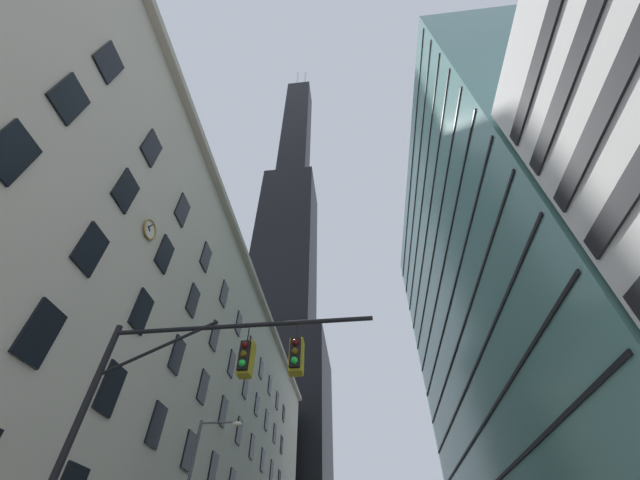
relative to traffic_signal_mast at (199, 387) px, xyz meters
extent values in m
cube|color=beige|center=(-14.81, 25.52, 8.78)|extent=(15.58, 67.21, 28.57)
cube|color=#B2A893|center=(-6.78, 25.52, 22.37)|extent=(0.70, 67.21, 0.60)
cube|color=black|center=(-6.98, 0.91, 2.70)|extent=(0.14, 1.40, 2.20)
cube|color=black|center=(-6.98, 5.91, 2.70)|extent=(0.14, 1.40, 2.20)
cube|color=black|center=(-6.98, 10.91, 2.70)|extent=(0.14, 1.40, 2.20)
cube|color=black|center=(-6.98, 15.91, 2.70)|extent=(0.14, 1.40, 2.20)
cube|color=black|center=(-6.98, 20.91, 2.70)|extent=(0.14, 1.40, 2.20)
cube|color=black|center=(-6.98, -4.09, 6.90)|extent=(0.14, 1.40, 2.20)
cube|color=black|center=(-6.98, 0.91, 6.90)|extent=(0.14, 1.40, 2.20)
cube|color=black|center=(-6.98, 5.91, 6.90)|extent=(0.14, 1.40, 2.20)
cube|color=black|center=(-6.98, 10.91, 6.90)|extent=(0.14, 1.40, 2.20)
cube|color=black|center=(-6.98, 15.91, 6.90)|extent=(0.14, 1.40, 2.20)
cube|color=black|center=(-6.98, 20.91, 6.90)|extent=(0.14, 1.40, 2.20)
cube|color=black|center=(-6.98, 25.91, 6.90)|extent=(0.14, 1.40, 2.20)
cube|color=black|center=(-6.98, 30.91, 6.90)|extent=(0.14, 1.40, 2.20)
cube|color=black|center=(-6.98, 35.91, 6.90)|extent=(0.14, 1.40, 2.20)
cube|color=black|center=(-6.98, 40.91, 6.90)|extent=(0.14, 1.40, 2.20)
cube|color=black|center=(-6.98, 45.91, 6.90)|extent=(0.14, 1.40, 2.20)
cube|color=black|center=(-6.98, -4.09, 11.10)|extent=(0.14, 1.40, 2.20)
cube|color=black|center=(-6.98, 0.91, 11.10)|extent=(0.14, 1.40, 2.20)
cube|color=black|center=(-6.98, 5.91, 11.10)|extent=(0.14, 1.40, 2.20)
cube|color=black|center=(-6.98, 10.91, 11.10)|extent=(0.14, 1.40, 2.20)
cube|color=black|center=(-6.98, 15.91, 11.10)|extent=(0.14, 1.40, 2.20)
cube|color=black|center=(-6.98, 20.91, 11.10)|extent=(0.14, 1.40, 2.20)
cube|color=black|center=(-6.98, 25.91, 11.10)|extent=(0.14, 1.40, 2.20)
cube|color=black|center=(-6.98, 30.91, 11.10)|extent=(0.14, 1.40, 2.20)
cube|color=black|center=(-6.98, 35.91, 11.10)|extent=(0.14, 1.40, 2.20)
cube|color=black|center=(-6.98, 40.91, 11.10)|extent=(0.14, 1.40, 2.20)
cube|color=black|center=(-6.98, 45.91, 11.10)|extent=(0.14, 1.40, 2.20)
cube|color=black|center=(-6.98, -4.09, 15.30)|extent=(0.14, 1.40, 2.20)
cube|color=black|center=(-6.98, 0.91, 15.30)|extent=(0.14, 1.40, 2.20)
cube|color=black|center=(-6.98, 5.91, 15.30)|extent=(0.14, 1.40, 2.20)
cube|color=black|center=(-6.98, 10.91, 15.30)|extent=(0.14, 1.40, 2.20)
cube|color=black|center=(-6.98, 15.91, 15.30)|extent=(0.14, 1.40, 2.20)
cube|color=black|center=(-6.98, 20.91, 15.30)|extent=(0.14, 1.40, 2.20)
cube|color=black|center=(-6.98, 25.91, 15.30)|extent=(0.14, 1.40, 2.20)
cube|color=black|center=(-6.98, 30.91, 15.30)|extent=(0.14, 1.40, 2.20)
cube|color=black|center=(-6.98, 35.91, 15.30)|extent=(0.14, 1.40, 2.20)
cube|color=black|center=(-6.98, 40.91, 15.30)|extent=(0.14, 1.40, 2.20)
cube|color=black|center=(-6.98, 45.91, 15.30)|extent=(0.14, 1.40, 2.20)
torus|color=olive|center=(-6.91, 3.73, 11.04)|extent=(0.12, 1.27, 1.27)
cylinder|color=silver|center=(-6.95, 3.73, 11.04)|extent=(0.05, 1.09, 1.09)
cube|color=black|center=(-6.88, 3.60, 10.98)|extent=(0.03, 0.33, 0.20)
cube|color=black|center=(-6.88, 3.62, 11.24)|extent=(0.03, 0.28, 0.46)
cube|color=black|center=(-16.11, 76.95, 18.31)|extent=(25.98, 25.98, 47.63)
cube|color=black|center=(-16.11, 76.95, 76.77)|extent=(18.18, 18.18, 69.29)
cube|color=black|center=(-16.11, 76.95, 154.72)|extent=(11.69, 11.69, 86.61)
cylinder|color=silver|center=(-18.45, 76.95, 212.37)|extent=(1.20, 1.20, 28.69)
cylinder|color=silver|center=(-13.77, 76.95, 212.37)|extent=(1.20, 1.20, 28.69)
cube|color=black|center=(14.92, -3.37, 9.50)|extent=(0.16, 12.63, 1.10)
cube|color=black|center=(14.92, -3.37, 12.50)|extent=(0.16, 12.63, 1.10)
cube|color=black|center=(14.92, -3.37, 15.50)|extent=(0.16, 12.63, 1.10)
cube|color=slate|center=(22.05, 27.05, 20.03)|extent=(14.16, 46.41, 51.07)
cube|color=black|center=(14.93, 27.05, 6.50)|extent=(0.12, 45.41, 0.24)
cube|color=black|center=(14.93, 27.05, 10.50)|extent=(0.12, 45.41, 0.24)
cube|color=black|center=(14.93, 27.05, 14.50)|extent=(0.12, 45.41, 0.24)
cube|color=black|center=(14.93, 27.05, 18.50)|extent=(0.12, 45.41, 0.24)
cube|color=black|center=(14.93, 27.05, 22.50)|extent=(0.12, 45.41, 0.24)
cube|color=black|center=(14.93, 27.05, 26.50)|extent=(0.12, 45.41, 0.24)
cube|color=black|center=(14.93, 27.05, 30.50)|extent=(0.12, 45.41, 0.24)
cube|color=black|center=(14.93, 27.05, 34.50)|extent=(0.12, 45.41, 0.24)
cube|color=black|center=(14.93, 27.05, 38.50)|extent=(0.12, 45.41, 0.24)
cube|color=black|center=(14.93, 27.05, 42.50)|extent=(0.12, 45.41, 0.24)
cylinder|color=black|center=(-3.19, -0.04, -1.61)|extent=(0.20, 0.20, 7.49)
cylinder|color=black|center=(0.93, -0.04, 1.89)|extent=(8.25, 0.14, 0.14)
cylinder|color=black|center=(-1.54, -0.04, 1.29)|extent=(3.39, 0.10, 1.71)
cylinder|color=black|center=(1.21, -0.04, 1.59)|extent=(0.04, 0.04, 0.60)
cube|color=black|center=(1.21, -0.04, 0.84)|extent=(0.30, 0.30, 0.90)
cube|color=olive|center=(1.21, 0.13, 0.84)|extent=(0.40, 0.40, 1.04)
sphere|color=#450808|center=(1.21, -0.20, 1.12)|extent=(0.20, 0.20, 0.20)
sphere|color=#4B3A08|center=(1.21, -0.20, 0.84)|extent=(0.20, 0.20, 0.20)
sphere|color=green|center=(1.21, -0.20, 0.56)|extent=(0.20, 0.20, 0.20)
cylinder|color=black|center=(2.72, -0.04, 1.59)|extent=(0.04, 0.04, 0.60)
cube|color=black|center=(2.72, -0.04, 0.84)|extent=(0.30, 0.30, 0.90)
cube|color=olive|center=(2.72, 0.13, 0.84)|extent=(0.40, 0.40, 1.04)
sphere|color=#450808|center=(2.72, -0.20, 1.12)|extent=(0.20, 0.20, 0.20)
sphere|color=#4B3A08|center=(2.72, -0.20, 0.84)|extent=(0.20, 0.20, 0.20)
sphere|color=green|center=(2.72, -0.20, 0.56)|extent=(0.20, 0.20, 0.20)
cylinder|color=#47474C|center=(-3.60, 11.53, 2.89)|extent=(2.12, 0.10, 0.10)
ellipsoid|color=#EFE5C6|center=(-2.54, 11.53, 2.79)|extent=(0.56, 0.32, 0.24)
camera|label=1|loc=(4.50, -9.85, -4.25)|focal=20.55mm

